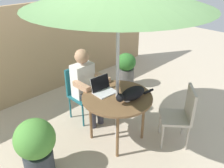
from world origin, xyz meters
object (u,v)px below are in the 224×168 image
object	(u,v)px
potted_plant_corner	(36,146)
chair_occupied	(80,89)
patio_table	(117,100)
chair_empty	(182,112)
person_seated	(86,83)
cat	(132,94)
potted_plant_by_chair	(126,69)
laptop	(103,88)

from	to	relation	value
potted_plant_corner	chair_occupied	bearing A→B (deg)	28.13
patio_table	chair_empty	bearing A→B (deg)	-49.77
chair_occupied	person_seated	xyz separation A→B (m)	(0.00, -0.16, 0.17)
patio_table	chair_occupied	xyz separation A→B (m)	(0.00, 0.83, -0.15)
person_seated	cat	distance (m)	0.88
patio_table	potted_plant_corner	xyz separation A→B (m)	(-1.15, 0.22, -0.23)
patio_table	cat	bearing A→B (deg)	-69.94
person_seated	potted_plant_by_chair	distance (m)	1.40
chair_empty	cat	world-z (taller)	cat
chair_empty	potted_plant_by_chair	xyz separation A→B (m)	(0.74, 1.71, -0.12)
person_seated	patio_table	bearing A→B (deg)	-90.00
patio_table	chair_occupied	world-z (taller)	chair_occupied
patio_table	potted_plant_by_chair	size ratio (longest dim) A/B	1.34
chair_occupied	person_seated	size ratio (longest dim) A/B	0.72
laptop	cat	world-z (taller)	laptop
laptop	potted_plant_by_chair	size ratio (longest dim) A/B	0.44
chair_occupied	chair_empty	xyz separation A→B (m)	(0.58, -1.52, 0.00)
person_seated	potted_plant_corner	xyz separation A→B (m)	(-1.15, -0.46, -0.25)
chair_occupied	cat	distance (m)	1.07
cat	potted_plant_corner	world-z (taller)	cat
chair_occupied	laptop	world-z (taller)	laptop
cat	potted_plant_by_chair	distance (m)	1.79
chair_empty	person_seated	xyz separation A→B (m)	(-0.58, 1.36, 0.17)
potted_plant_by_chair	potted_plant_corner	size ratio (longest dim) A/B	0.93
cat	laptop	bearing A→B (deg)	106.34
chair_occupied	laptop	bearing A→B (deg)	-95.21
potted_plant_by_chair	potted_plant_corner	distance (m)	2.60
laptop	potted_plant_by_chair	xyz separation A→B (m)	(1.38, 0.79, -0.40)
person_seated	cat	world-z (taller)	person_seated
person_seated	laptop	distance (m)	0.46
chair_occupied	potted_plant_corner	world-z (taller)	chair_occupied
person_seated	potted_plant_by_chair	xyz separation A→B (m)	(1.32, 0.34, -0.29)
potted_plant_corner	laptop	bearing A→B (deg)	0.86
patio_table	chair_empty	world-z (taller)	chair_empty
patio_table	cat	xyz separation A→B (m)	(0.07, -0.19, 0.15)
chair_occupied	potted_plant_by_chair	world-z (taller)	chair_occupied
chair_occupied	cat	world-z (taller)	cat
chair_occupied	cat	bearing A→B (deg)	-86.05
laptop	potted_plant_corner	world-z (taller)	laptop
patio_table	person_seated	size ratio (longest dim) A/B	0.80
patio_table	potted_plant_corner	bearing A→B (deg)	169.29
chair_empty	potted_plant_corner	size ratio (longest dim) A/B	1.12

